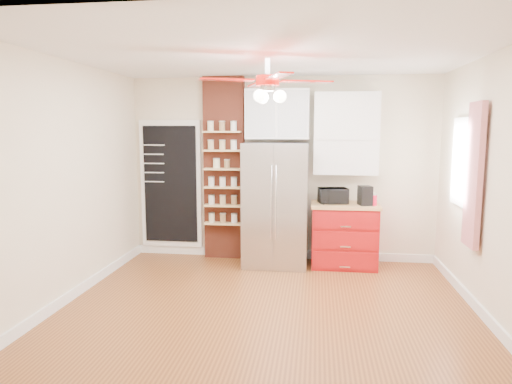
# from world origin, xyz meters

# --- Properties ---
(floor) EXTENTS (4.50, 4.50, 0.00)m
(floor) POSITION_xyz_m (0.00, 0.00, 0.00)
(floor) COLOR brown
(floor) RESTS_ON ground
(ceiling) EXTENTS (4.50, 4.50, 0.00)m
(ceiling) POSITION_xyz_m (0.00, 0.00, 2.70)
(ceiling) COLOR white
(ceiling) RESTS_ON wall_back
(wall_back) EXTENTS (4.50, 0.02, 2.70)m
(wall_back) POSITION_xyz_m (0.00, 2.00, 1.35)
(wall_back) COLOR beige
(wall_back) RESTS_ON floor
(wall_front) EXTENTS (4.50, 0.02, 2.70)m
(wall_front) POSITION_xyz_m (0.00, -2.00, 1.35)
(wall_front) COLOR beige
(wall_front) RESTS_ON floor
(wall_left) EXTENTS (0.02, 4.00, 2.70)m
(wall_left) POSITION_xyz_m (-2.25, 0.00, 1.35)
(wall_left) COLOR beige
(wall_left) RESTS_ON floor
(wall_right) EXTENTS (0.02, 4.00, 2.70)m
(wall_right) POSITION_xyz_m (2.25, 0.00, 1.35)
(wall_right) COLOR beige
(wall_right) RESTS_ON floor
(chalkboard) EXTENTS (0.95, 0.05, 1.95)m
(chalkboard) POSITION_xyz_m (-1.70, 1.96, 1.10)
(chalkboard) COLOR white
(chalkboard) RESTS_ON wall_back
(brick_pillar) EXTENTS (0.60, 0.16, 2.70)m
(brick_pillar) POSITION_xyz_m (-0.85, 1.92, 1.35)
(brick_pillar) COLOR brown
(brick_pillar) RESTS_ON floor
(fridge) EXTENTS (0.90, 0.70, 1.75)m
(fridge) POSITION_xyz_m (-0.05, 1.63, 0.88)
(fridge) COLOR #A3A3A7
(fridge) RESTS_ON floor
(upper_glass_cabinet) EXTENTS (0.90, 0.35, 0.70)m
(upper_glass_cabinet) POSITION_xyz_m (-0.05, 1.82, 2.15)
(upper_glass_cabinet) COLOR white
(upper_glass_cabinet) RESTS_ON wall_back
(red_cabinet) EXTENTS (0.94, 0.64, 0.90)m
(red_cabinet) POSITION_xyz_m (0.92, 1.68, 0.45)
(red_cabinet) COLOR #A40F11
(red_cabinet) RESTS_ON floor
(upper_shelf_unit) EXTENTS (0.90, 0.30, 1.15)m
(upper_shelf_unit) POSITION_xyz_m (0.92, 1.85, 1.88)
(upper_shelf_unit) COLOR white
(upper_shelf_unit) RESTS_ON wall_back
(window) EXTENTS (0.04, 0.75, 1.05)m
(window) POSITION_xyz_m (2.23, 0.90, 1.55)
(window) COLOR white
(window) RESTS_ON wall_right
(curtain) EXTENTS (0.06, 0.40, 1.55)m
(curtain) POSITION_xyz_m (2.18, 0.35, 1.45)
(curtain) COLOR red
(curtain) RESTS_ON wall_right
(ceiling_fan) EXTENTS (1.40, 1.40, 0.44)m
(ceiling_fan) POSITION_xyz_m (0.00, 0.00, 2.42)
(ceiling_fan) COLOR silver
(ceiling_fan) RESTS_ON ceiling
(toaster_oven) EXTENTS (0.44, 0.34, 0.22)m
(toaster_oven) POSITION_xyz_m (0.75, 1.69, 1.01)
(toaster_oven) COLOR black
(toaster_oven) RESTS_ON red_cabinet
(coffee_maker) EXTENTS (0.20, 0.23, 0.27)m
(coffee_maker) POSITION_xyz_m (1.18, 1.59, 1.03)
(coffee_maker) COLOR black
(coffee_maker) RESTS_ON red_cabinet
(canister_left) EXTENTS (0.14, 0.14, 0.15)m
(canister_left) POSITION_xyz_m (1.29, 1.58, 0.97)
(canister_left) COLOR red
(canister_left) RESTS_ON red_cabinet
(canister_right) EXTENTS (0.12, 0.12, 0.14)m
(canister_right) POSITION_xyz_m (1.29, 1.72, 0.97)
(canister_right) COLOR #BC0B0A
(canister_right) RESTS_ON red_cabinet
(pantry_jar_oats) EXTENTS (0.12, 0.12, 0.13)m
(pantry_jar_oats) POSITION_xyz_m (-0.94, 1.79, 1.44)
(pantry_jar_oats) COLOR beige
(pantry_jar_oats) RESTS_ON brick_pillar
(pantry_jar_beans) EXTENTS (0.09, 0.09, 0.12)m
(pantry_jar_beans) POSITION_xyz_m (-0.79, 1.80, 1.43)
(pantry_jar_beans) COLOR olive
(pantry_jar_beans) RESTS_ON brick_pillar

